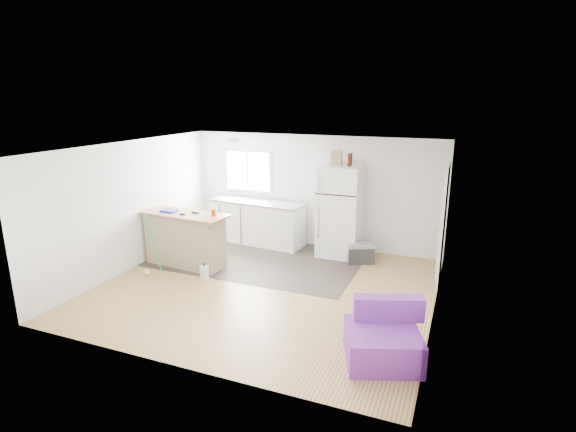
% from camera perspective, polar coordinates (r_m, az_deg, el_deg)
% --- Properties ---
extents(room, '(5.51, 5.01, 2.41)m').
position_cam_1_polar(room, '(7.40, -3.01, -0.60)').
color(room, olive).
rests_on(room, ground).
extents(vinyl_zone, '(4.05, 2.50, 0.00)m').
position_cam_1_polar(vinyl_zone, '(9.14, -3.75, -5.40)').
color(vinyl_zone, '#2E2622').
rests_on(vinyl_zone, floor).
extents(window, '(1.18, 0.06, 0.98)m').
position_cam_1_polar(window, '(10.18, -5.09, 5.72)').
color(window, white).
rests_on(window, back_wall).
extents(interior_door, '(0.11, 0.92, 2.10)m').
position_cam_1_polar(interior_door, '(8.30, 19.10, -0.99)').
color(interior_door, white).
rests_on(interior_door, right_wall).
extents(ceiling_fixture, '(0.30, 0.30, 0.07)m').
position_cam_1_polar(ceiling_fixture, '(8.78, -6.99, 9.51)').
color(ceiling_fixture, white).
rests_on(ceiling_fixture, ceiling).
extents(kitchen_cabinets, '(2.20, 0.87, 1.24)m').
position_cam_1_polar(kitchen_cabinets, '(9.97, -3.86, -0.72)').
color(kitchen_cabinets, white).
rests_on(kitchen_cabinets, floor).
extents(peninsula, '(1.74, 0.79, 1.04)m').
position_cam_1_polar(peninsula, '(8.86, -12.90, -2.84)').
color(peninsula, tan).
rests_on(peninsula, floor).
extents(refrigerator, '(0.82, 0.79, 1.86)m').
position_cam_1_polar(refrigerator, '(9.14, 6.65, 0.63)').
color(refrigerator, white).
rests_on(refrigerator, floor).
extents(cooler, '(0.62, 0.53, 0.40)m').
position_cam_1_polar(cooler, '(8.98, 9.18, -4.59)').
color(cooler, '#2A2A2C').
rests_on(cooler, floor).
extents(purple_seat, '(1.12, 1.10, 0.73)m').
position_cam_1_polar(purple_seat, '(5.90, 12.01, -15.08)').
color(purple_seat, purple).
rests_on(purple_seat, floor).
extents(cleaner_jug, '(0.15, 0.12, 0.30)m').
position_cam_1_polar(cleaner_jug, '(8.24, -10.57, -7.02)').
color(cleaner_jug, white).
rests_on(cleaner_jug, floor).
extents(mop, '(0.21, 0.34, 1.19)m').
position_cam_1_polar(mop, '(8.62, -17.26, -5.75)').
color(mop, green).
rests_on(mop, floor).
extents(red_cup, '(0.09, 0.09, 0.12)m').
position_cam_1_polar(red_cup, '(8.39, -9.45, 0.41)').
color(red_cup, '#B8310B').
rests_on(red_cup, peninsula).
extents(blue_tray, '(0.31, 0.23, 0.04)m').
position_cam_1_polar(blue_tray, '(8.89, -14.84, 0.65)').
color(blue_tray, '#1231AD').
rests_on(blue_tray, peninsula).
extents(tool_a, '(0.14, 0.05, 0.03)m').
position_cam_1_polar(tool_a, '(8.64, -11.68, 0.43)').
color(tool_a, black).
rests_on(tool_a, peninsula).
extents(tool_b, '(0.10, 0.05, 0.03)m').
position_cam_1_polar(tool_b, '(8.59, -13.26, 0.22)').
color(tool_b, black).
rests_on(tool_b, peninsula).
extents(cardboard_box, '(0.20, 0.11, 0.30)m').
position_cam_1_polar(cardboard_box, '(8.94, 6.19, 7.38)').
color(cardboard_box, tan).
rests_on(cardboard_box, refrigerator).
extents(bottle_left, '(0.08, 0.08, 0.25)m').
position_cam_1_polar(bottle_left, '(8.85, 7.79, 7.08)').
color(bottle_left, '#38120A').
rests_on(bottle_left, refrigerator).
extents(bottle_right, '(0.09, 0.09, 0.25)m').
position_cam_1_polar(bottle_right, '(8.90, 7.94, 7.12)').
color(bottle_right, '#38120A').
rests_on(bottle_right, refrigerator).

